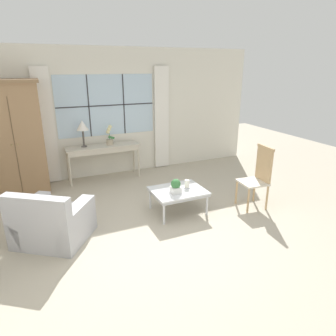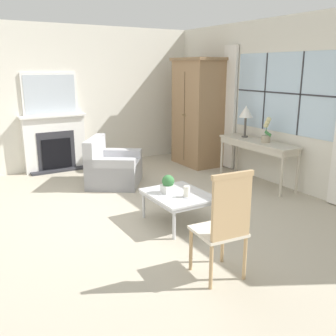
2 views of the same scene
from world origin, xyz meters
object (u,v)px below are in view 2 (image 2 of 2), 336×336
object	(u,v)px
fireplace	(54,138)
armchair_upholstered	(113,169)
console_table	(258,146)
pillar_candle	(187,192)
potted_orchid	(266,132)
coffee_table	(178,197)
side_chair_wooden	(225,221)
potted_plant_small	(168,184)
armoire	(198,112)
table_lamp	(246,113)

from	to	relation	value
fireplace	armchair_upholstered	world-z (taller)	fireplace
console_table	pillar_candle	world-z (taller)	console_table
potted_orchid	coffee_table	xyz separation A→B (m)	(0.63, -2.15, -0.57)
side_chair_wooden	coffee_table	size ratio (longest dim) A/B	1.24
potted_plant_small	pillar_candle	bearing A→B (deg)	23.01
armchair_upholstered	fireplace	bearing A→B (deg)	-157.37
side_chair_wooden	armoire	bearing A→B (deg)	148.10
potted_orchid	coffee_table	bearing A→B (deg)	-73.79
pillar_candle	armoire	bearing A→B (deg)	142.59
armoire	table_lamp	bearing A→B (deg)	6.53
potted_orchid	coffee_table	distance (m)	2.31
armoire	potted_plant_small	bearing A→B (deg)	-41.98
fireplace	console_table	bearing A→B (deg)	46.16
table_lamp	coffee_table	distance (m)	2.61
side_chair_wooden	coffee_table	world-z (taller)	side_chair_wooden
armoire	potted_orchid	distance (m)	1.84
console_table	potted_orchid	distance (m)	0.30
armchair_upholstered	pillar_candle	distance (m)	2.22
console_table	potted_plant_small	bearing A→B (deg)	-72.60
fireplace	coffee_table	world-z (taller)	fireplace
coffee_table	potted_orchid	bearing A→B (deg)	106.21
armchair_upholstered	side_chair_wooden	xyz separation A→B (m)	(3.42, -0.29, 0.34)
table_lamp	armchair_upholstered	world-z (taller)	table_lamp
side_chair_wooden	table_lamp	bearing A→B (deg)	135.30
armoire	armchair_upholstered	world-z (taller)	armoire
armoire	pillar_candle	size ratio (longest dim) A/B	13.93
console_table	armchair_upholstered	size ratio (longest dim) A/B	1.27
console_table	armchair_upholstered	bearing A→B (deg)	-119.37
fireplace	pillar_candle	distance (m)	3.74
side_chair_wooden	pillar_candle	distance (m)	1.28
fireplace	armoire	distance (m)	2.94
potted_orchid	coffee_table	size ratio (longest dim) A/B	0.49
coffee_table	pillar_candle	distance (m)	0.21
armchair_upholstered	pillar_candle	xyz separation A→B (m)	(2.21, 0.09, 0.20)
armchair_upholstered	table_lamp	bearing A→B (deg)	69.17
armoire	table_lamp	distance (m)	1.29
armoire	potted_orchid	bearing A→B (deg)	3.92
console_table	table_lamp	xyz separation A→B (m)	(-0.39, 0.04, 0.53)
pillar_candle	table_lamp	bearing A→B (deg)	122.08
armchair_upholstered	side_chair_wooden	size ratio (longest dim) A/B	1.13
console_table	potted_orchid	xyz separation A→B (m)	(0.16, 0.02, 0.25)
armoire	fireplace	bearing A→B (deg)	-110.99
armoire	pillar_candle	world-z (taller)	armoire
console_table	side_chair_wooden	world-z (taller)	side_chair_wooden
side_chair_wooden	potted_plant_small	bearing A→B (deg)	169.81
potted_orchid	pillar_candle	distance (m)	2.33
table_lamp	side_chair_wooden	world-z (taller)	table_lamp
coffee_table	potted_plant_small	xyz separation A→B (m)	(-0.09, -0.10, 0.16)
fireplace	pillar_candle	bearing A→B (deg)	10.78
table_lamp	potted_orchid	size ratio (longest dim) A/B	1.32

